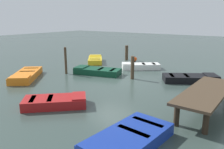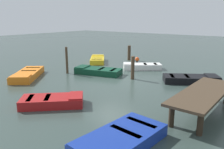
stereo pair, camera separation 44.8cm
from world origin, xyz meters
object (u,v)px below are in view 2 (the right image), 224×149
at_px(dock_segment, 203,95).
at_px(rowboat_red, 53,101).
at_px(mooring_piling_mid_right, 67,60).
at_px(mooring_piling_far_left, 129,53).
at_px(rowboat_black, 191,79).
at_px(mooring_piling_mid_left, 133,68).
at_px(rowboat_dark_green, 98,71).
at_px(rowboat_blue, 120,140).
at_px(rowboat_orange, 28,74).
at_px(rowboat_white, 142,66).
at_px(marker_buoy, 137,59).
at_px(rowboat_yellow, 97,60).

distance_m(dock_segment, rowboat_red, 6.29).
distance_m(mooring_piling_mid_right, mooring_piling_far_left, 6.89).
bearing_deg(rowboat_black, dock_segment, -98.66).
distance_m(rowboat_black, mooring_piling_far_left, 8.02).
bearing_deg(mooring_piling_mid_left, dock_segment, 60.53).
xyz_separation_m(rowboat_dark_green, rowboat_blue, (6.43, 6.33, 0.00)).
height_order(rowboat_dark_green, mooring_piling_mid_right, mooring_piling_mid_right).
bearing_deg(rowboat_orange, rowboat_black, 81.47).
distance_m(rowboat_white, rowboat_black, 4.37).
height_order(rowboat_blue, marker_buoy, marker_buoy).
height_order(rowboat_black, mooring_piling_mid_right, mooring_piling_mid_right).
distance_m(rowboat_red, marker_buoy, 10.86).
relative_size(rowboat_dark_green, mooring_piling_mid_left, 2.28).
distance_m(rowboat_orange, mooring_piling_mid_left, 6.75).
bearing_deg(mooring_piling_mid_right, dock_segment, 81.50).
xyz_separation_m(rowboat_red, mooring_piling_mid_left, (-5.86, 0.46, 0.51)).
bearing_deg(mooring_piling_far_left, marker_buoy, 62.86).
height_order(mooring_piling_mid_right, marker_buoy, mooring_piling_mid_right).
distance_m(mooring_piling_mid_left, mooring_piling_far_left, 6.59).
bearing_deg(rowboat_orange, mooring_piling_mid_left, 84.81).
height_order(rowboat_white, mooring_piling_mid_right, mooring_piling_mid_right).
relative_size(rowboat_dark_green, mooring_piling_mid_right, 1.81).
bearing_deg(dock_segment, mooring_piling_mid_right, -96.63).
distance_m(rowboat_black, marker_buoy, 6.64).
xyz_separation_m(dock_segment, rowboat_black, (-4.27, -1.82, -0.60)).
height_order(rowboat_orange, mooring_piling_mid_right, mooring_piling_mid_right).
distance_m(rowboat_orange, marker_buoy, 9.08).
bearing_deg(dock_segment, mooring_piling_far_left, -131.44).
height_order(rowboat_yellow, rowboat_blue, same).
xyz_separation_m(rowboat_white, rowboat_black, (1.40, 4.13, -0.00)).
bearing_deg(dock_segment, marker_buoy, -133.49).
relative_size(mooring_piling_mid_left, mooring_piling_far_left, 1.10).
distance_m(rowboat_red, mooring_piling_mid_right, 5.98).
bearing_deg(rowboat_blue, rowboat_dark_green, -129.79).
height_order(rowboat_red, marker_buoy, marker_buoy).
bearing_deg(rowboat_dark_green, marker_buoy, -106.08).
height_order(rowboat_yellow, marker_buoy, marker_buoy).
relative_size(rowboat_red, mooring_piling_far_left, 2.08).
distance_m(rowboat_dark_green, rowboat_yellow, 4.26).
xyz_separation_m(rowboat_dark_green, mooring_piling_mid_left, (-0.31, 2.58, 0.51)).
relative_size(rowboat_white, mooring_piling_mid_right, 1.55).
distance_m(rowboat_blue, mooring_piling_mid_left, 7.73).
height_order(rowboat_yellow, rowboat_white, same).
bearing_deg(marker_buoy, rowboat_dark_green, -0.70).
relative_size(dock_segment, rowboat_blue, 1.45).
distance_m(dock_segment, marker_buoy, 10.75).
xyz_separation_m(rowboat_white, mooring_piling_mid_left, (2.83, 0.93, 0.51)).
distance_m(rowboat_dark_green, rowboat_white, 3.55).
xyz_separation_m(rowboat_orange, mooring_piling_mid_right, (-2.32, 1.18, 0.70)).
relative_size(rowboat_red, mooring_piling_mid_left, 1.89).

